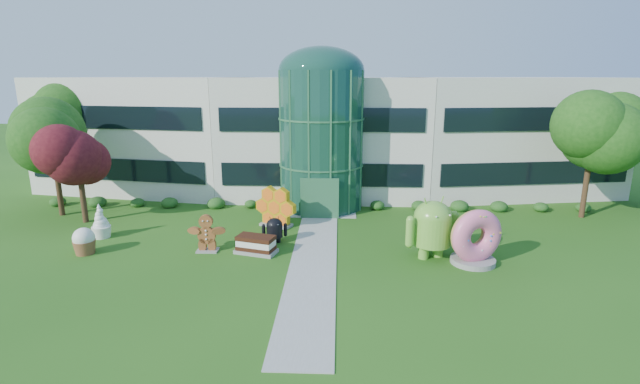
# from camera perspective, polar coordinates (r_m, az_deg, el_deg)

# --- Properties ---
(ground) EXTENTS (140.00, 140.00, 0.00)m
(ground) POSITION_cam_1_polar(r_m,az_deg,el_deg) (23.24, -1.00, -9.88)
(ground) COLOR #215114
(ground) RESTS_ON ground
(building) EXTENTS (46.00, 15.00, 9.30)m
(building) POSITION_cam_1_polar(r_m,az_deg,el_deg) (39.50, 0.51, 7.16)
(building) COLOR beige
(building) RESTS_ON ground
(atrium) EXTENTS (6.00, 6.00, 9.80)m
(atrium) POSITION_cam_1_polar(r_m,az_deg,el_deg) (33.53, 0.17, 6.34)
(atrium) COLOR #194738
(atrium) RESTS_ON ground
(walkway) EXTENTS (2.40, 20.00, 0.04)m
(walkway) POSITION_cam_1_polar(r_m,az_deg,el_deg) (25.07, -0.73, -7.97)
(walkway) COLOR #9E9E93
(walkway) RESTS_ON ground
(tree_red) EXTENTS (4.00, 4.00, 6.00)m
(tree_red) POSITION_cam_1_polar(r_m,az_deg,el_deg) (33.86, -27.40, 1.55)
(tree_red) COLOR #3F0C14
(tree_red) RESTS_ON ground
(trees_backdrop) EXTENTS (52.00, 8.00, 8.40)m
(trees_backdrop) POSITION_cam_1_polar(r_m,az_deg,el_deg) (34.62, 0.23, 5.41)
(trees_backdrop) COLOR #1A4A12
(trees_backdrop) RESTS_ON ground
(android_green) EXTENTS (3.80, 3.19, 3.66)m
(android_green) POSITION_cam_1_polar(r_m,az_deg,el_deg) (25.16, 13.67, -3.92)
(android_green) COLOR #6DB138
(android_green) RESTS_ON ground
(android_black) EXTENTS (1.68, 1.28, 1.73)m
(android_black) POSITION_cam_1_polar(r_m,az_deg,el_deg) (27.04, -5.62, -4.47)
(android_black) COLOR black
(android_black) RESTS_ON ground
(donut) EXTENTS (3.14, 2.23, 2.96)m
(donut) POSITION_cam_1_polar(r_m,az_deg,el_deg) (25.08, 18.51, -5.17)
(donut) COLOR #EC5A91
(donut) RESTS_ON ground
(gingerbread) EXTENTS (2.33, 0.94, 2.13)m
(gingerbread) POSITION_cam_1_polar(r_m,az_deg,el_deg) (26.28, -13.78, -4.91)
(gingerbread) COLOR brown
(gingerbread) RESTS_ON ground
(ice_cream_sandwich) EXTENTS (2.46, 1.70, 1.00)m
(ice_cream_sandwich) POSITION_cam_1_polar(r_m,az_deg,el_deg) (25.70, -7.89, -6.41)
(ice_cream_sandwich) COLOR black
(ice_cream_sandwich) RESTS_ON ground
(honeycomb) EXTENTS (3.16, 2.18, 2.34)m
(honeycomb) POSITION_cam_1_polar(r_m,az_deg,el_deg) (29.84, -5.46, -2.04)
(honeycomb) COLOR orange
(honeycomb) RESTS_ON ground
(froyo) EXTENTS (1.31, 1.31, 2.06)m
(froyo) POSITION_cam_1_polar(r_m,az_deg,el_deg) (30.63, -25.41, -3.24)
(froyo) COLOR white
(froyo) RESTS_ON ground
(cupcake) EXTENTS (1.63, 1.63, 1.48)m
(cupcake) POSITION_cam_1_polar(r_m,az_deg,el_deg) (28.36, -27.05, -5.37)
(cupcake) COLOR white
(cupcake) RESTS_ON ground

